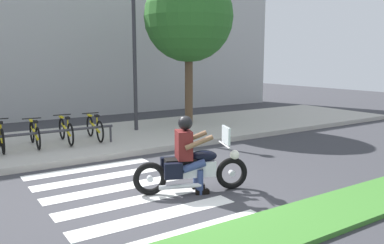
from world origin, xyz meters
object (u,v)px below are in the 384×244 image
at_px(rider, 188,149).
at_px(tree_near_rack, 189,17).
at_px(motorcycle, 192,168).
at_px(bicycle_4, 66,130).
at_px(bicycle_5, 95,128).
at_px(bicycle_3, 35,134).
at_px(street_lamp, 134,48).
at_px(bicycle_2, 1,137).
at_px(bike_rack, 22,136).

distance_m(rider, tree_near_rack, 7.76).
bearing_deg(motorcycle, bicycle_4, 100.60).
bearing_deg(bicycle_5, bicycle_3, 179.98).
bearing_deg(rider, bicycle_5, 90.38).
distance_m(rider, bicycle_3, 5.12).
bearing_deg(bicycle_3, street_lamp, 13.05).
relative_size(bicycle_3, bicycle_5, 1.00).
xyz_separation_m(bicycle_2, bicycle_5, (2.42, 0.00, -0.01)).
bearing_deg(street_lamp, tree_near_rack, 9.96).
distance_m(bicycle_5, bike_rack, 2.09).
height_order(motorcycle, street_lamp, street_lamp).
xyz_separation_m(bicycle_3, bike_rack, (-0.40, -0.56, 0.09)).
xyz_separation_m(bicycle_2, bicycle_3, (0.81, 0.00, -0.02)).
xyz_separation_m(bicycle_3, bicycle_4, (0.81, -0.00, 0.01)).
bearing_deg(bicycle_4, bicycle_3, 179.96).
height_order(bicycle_2, bike_rack, bicycle_2).
distance_m(rider, bicycle_2, 5.43).
height_order(motorcycle, bicycle_5, motorcycle).
relative_size(motorcycle, bicycle_2, 1.24).
height_order(motorcycle, bicycle_2, motorcycle).
relative_size(bicycle_5, bike_rack, 0.34).
relative_size(motorcycle, bicycle_5, 1.30).
relative_size(rider, street_lamp, 0.31).
height_order(bicycle_4, bicycle_5, bicycle_4).
bearing_deg(motorcycle, bicycle_2, 117.40).
height_order(bicycle_5, bike_rack, bicycle_5).
distance_m(rider, bike_rack, 4.76).
bearing_deg(bicycle_4, street_lamp, 17.14).
distance_m(motorcycle, bicycle_3, 5.17).
xyz_separation_m(rider, bicycle_4, (-0.84, 4.84, -0.32)).
relative_size(bicycle_5, street_lamp, 0.35).
height_order(bicycle_4, street_lamp, street_lamp).
bearing_deg(bicycle_2, motorcycle, -62.60).
height_order(motorcycle, tree_near_rack, tree_near_rack).
xyz_separation_m(bicycle_4, street_lamp, (2.45, 0.75, 2.26)).
relative_size(bicycle_4, bicycle_5, 1.04).
distance_m(motorcycle, street_lamp, 6.27).
height_order(rider, tree_near_rack, tree_near_rack).
xyz_separation_m(rider, bicycle_2, (-2.45, 4.84, -0.31)).
bearing_deg(bike_rack, bicycle_5, 15.37).
xyz_separation_m(motorcycle, tree_near_rack, (3.81, 6.03, 3.38)).
height_order(motorcycle, bicycle_4, motorcycle).
xyz_separation_m(bicycle_4, bike_rack, (-1.21, -0.55, 0.08)).
bearing_deg(street_lamp, bicycle_3, -166.95).
height_order(bicycle_3, street_lamp, street_lamp).
distance_m(street_lamp, tree_near_rack, 2.55).
bearing_deg(bicycle_2, bicycle_5, 0.01).
relative_size(bike_rack, tree_near_rack, 0.86).
relative_size(rider, bicycle_5, 0.90).
height_order(bicycle_2, tree_near_rack, tree_near_rack).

